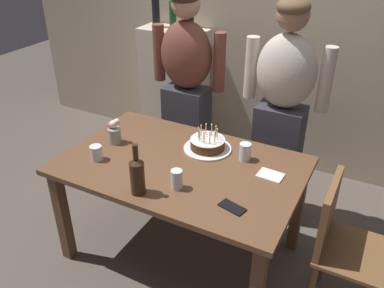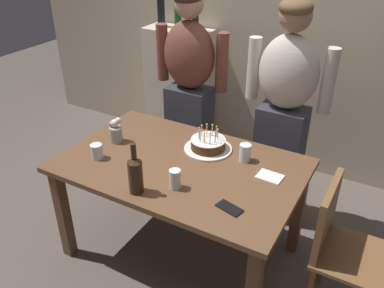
# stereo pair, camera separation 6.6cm
# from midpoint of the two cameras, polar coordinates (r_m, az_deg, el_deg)

# --- Properties ---
(ground_plane) EXTENTS (10.00, 10.00, 0.00)m
(ground_plane) POSITION_cam_midpoint_polar(r_m,az_deg,el_deg) (2.99, -0.75, -14.81)
(ground_plane) COLOR #564C44
(back_wall) EXTENTS (5.20, 0.10, 2.60)m
(back_wall) POSITION_cam_midpoint_polar(r_m,az_deg,el_deg) (3.64, 12.00, 16.52)
(back_wall) COLOR tan
(back_wall) RESTS_ON ground_plane
(dining_table) EXTENTS (1.50, 0.96, 0.74)m
(dining_table) POSITION_cam_midpoint_polar(r_m,az_deg,el_deg) (2.58, -0.85, -4.56)
(dining_table) COLOR brown
(dining_table) RESTS_ON ground_plane
(birthday_cake) EXTENTS (0.32, 0.32, 0.16)m
(birthday_cake) POSITION_cam_midpoint_polar(r_m,az_deg,el_deg) (2.65, 3.00, -0.12)
(birthday_cake) COLOR white
(birthday_cake) RESTS_ON dining_table
(water_glass_near) EXTENTS (0.08, 0.08, 0.10)m
(water_glass_near) POSITION_cam_midpoint_polar(r_m,az_deg,el_deg) (2.61, -12.65, -1.03)
(water_glass_near) COLOR silver
(water_glass_near) RESTS_ON dining_table
(water_glass_far) EXTENTS (0.07, 0.07, 0.12)m
(water_glass_far) POSITION_cam_midpoint_polar(r_m,az_deg,el_deg) (2.28, -1.60, -4.99)
(water_glass_far) COLOR silver
(water_glass_far) RESTS_ON dining_table
(water_glass_side) EXTENTS (0.07, 0.07, 0.11)m
(water_glass_side) POSITION_cam_midpoint_polar(r_m,az_deg,el_deg) (2.55, 8.27, -1.22)
(water_glass_side) COLOR silver
(water_glass_side) RESTS_ON dining_table
(wine_bottle) EXTENTS (0.08, 0.08, 0.31)m
(wine_bottle) POSITION_cam_midpoint_polar(r_m,az_deg,el_deg) (2.23, -7.20, -4.20)
(wine_bottle) COLOR #382314
(wine_bottle) RESTS_ON dining_table
(cell_phone) EXTENTS (0.16, 0.11, 0.01)m
(cell_phone) POSITION_cam_midpoint_polar(r_m,az_deg,el_deg) (2.17, 6.20, -9.03)
(cell_phone) COLOR black
(cell_phone) RESTS_ON dining_table
(napkin_stack) EXTENTS (0.15, 0.12, 0.01)m
(napkin_stack) POSITION_cam_midpoint_polar(r_m,az_deg,el_deg) (2.44, 11.74, -4.56)
(napkin_stack) COLOR white
(napkin_stack) RESTS_ON dining_table
(flower_vase) EXTENTS (0.09, 0.09, 0.17)m
(flower_vase) POSITION_cam_midpoint_polar(r_m,az_deg,el_deg) (2.77, -10.12, 1.84)
(flower_vase) COLOR #999E93
(flower_vase) RESTS_ON dining_table
(person_man_bearded) EXTENTS (0.61, 0.27, 1.66)m
(person_man_bearded) POSITION_cam_midpoint_polar(r_m,az_deg,el_deg) (3.19, 0.22, 7.23)
(person_man_bearded) COLOR #33333D
(person_man_bearded) RESTS_ON ground_plane
(person_woman_cardigan) EXTENTS (0.61, 0.27, 1.66)m
(person_woman_cardigan) POSITION_cam_midpoint_polar(r_m,az_deg,el_deg) (2.92, 13.48, 4.20)
(person_woman_cardigan) COLOR #33333D
(person_woman_cardigan) RESTS_ON ground_plane
(dining_chair) EXTENTS (0.42, 0.42, 0.87)m
(dining_chair) POSITION_cam_midpoint_polar(r_m,az_deg,el_deg) (2.44, 21.05, -13.07)
(dining_chair) COLOR brown
(dining_chair) RESTS_ON ground_plane
(shelf_cabinet) EXTENTS (0.63, 0.30, 1.50)m
(shelf_cabinet) POSITION_cam_midpoint_polar(r_m,az_deg,el_deg) (3.98, -1.37, 7.79)
(shelf_cabinet) COLOR beige
(shelf_cabinet) RESTS_ON ground_plane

